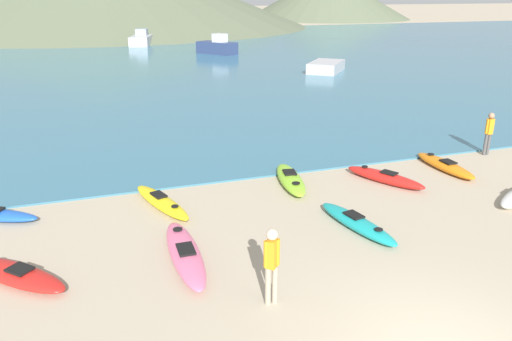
{
  "coord_description": "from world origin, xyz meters",
  "views": [
    {
      "loc": [
        -5.22,
        -5.4,
        5.9
      ],
      "look_at": [
        -0.39,
        8.76,
        0.5
      ],
      "focal_mm": 35.0,
      "sensor_mm": 36.0,
      "label": 1
    }
  ],
  "objects_px": {
    "kayak_on_sand_7": "(185,253)",
    "moored_boat_4": "(217,47)",
    "moored_boat_3": "(147,38)",
    "person_near_foreground": "(272,262)",
    "moored_boat_0": "(142,39)",
    "person_near_waterline": "(489,131)",
    "moored_boat_1": "(326,67)",
    "kayak_on_sand_0": "(16,274)",
    "kayak_on_sand_2": "(445,165)",
    "kayak_on_sand_3": "(161,202)",
    "kayak_on_sand_8": "(385,177)",
    "kayak_on_sand_4": "(290,179)",
    "kayak_on_sand_6": "(357,223)"
  },
  "relations": [
    {
      "from": "kayak_on_sand_4",
      "to": "kayak_on_sand_7",
      "type": "distance_m",
      "value": 5.56
    },
    {
      "from": "kayak_on_sand_7",
      "to": "person_near_waterline",
      "type": "xyz_separation_m",
      "value": [
        12.41,
        4.1,
        0.77
      ]
    },
    {
      "from": "moored_boat_0",
      "to": "kayak_on_sand_6",
      "type": "bearing_deg",
      "value": -90.24
    },
    {
      "from": "kayak_on_sand_0",
      "to": "moored_boat_3",
      "type": "distance_m",
      "value": 53.41
    },
    {
      "from": "moored_boat_3",
      "to": "kayak_on_sand_8",
      "type": "bearing_deg",
      "value": -88.51
    },
    {
      "from": "kayak_on_sand_4",
      "to": "moored_boat_1",
      "type": "xyz_separation_m",
      "value": [
        11.54,
        20.73,
        0.28
      ]
    },
    {
      "from": "kayak_on_sand_6",
      "to": "kayak_on_sand_8",
      "type": "distance_m",
      "value": 3.68
    },
    {
      "from": "moored_boat_0",
      "to": "person_near_foreground",
      "type": "bearing_deg",
      "value": -93.89
    },
    {
      "from": "kayak_on_sand_4",
      "to": "moored_boat_4",
      "type": "xyz_separation_m",
      "value": [
        6.62,
        34.6,
        0.57
      ]
    },
    {
      "from": "kayak_on_sand_6",
      "to": "kayak_on_sand_8",
      "type": "xyz_separation_m",
      "value": [
        2.54,
        2.67,
        0.02
      ]
    },
    {
      "from": "kayak_on_sand_4",
      "to": "person_near_foreground",
      "type": "bearing_deg",
      "value": -115.92
    },
    {
      "from": "kayak_on_sand_4",
      "to": "kayak_on_sand_8",
      "type": "xyz_separation_m",
      "value": [
        2.96,
        -0.87,
        0.01
      ]
    },
    {
      "from": "kayak_on_sand_2",
      "to": "person_near_waterline",
      "type": "xyz_separation_m",
      "value": [
        2.6,
        0.91,
        0.77
      ]
    },
    {
      "from": "kayak_on_sand_0",
      "to": "kayak_on_sand_7",
      "type": "relative_size",
      "value": 0.75
    },
    {
      "from": "kayak_on_sand_7",
      "to": "moored_boat_4",
      "type": "xyz_separation_m",
      "value": [
        10.8,
        38.27,
        0.57
      ]
    },
    {
      "from": "kayak_on_sand_0",
      "to": "kayak_on_sand_8",
      "type": "relative_size",
      "value": 0.91
    },
    {
      "from": "moored_boat_1",
      "to": "moored_boat_4",
      "type": "distance_m",
      "value": 14.73
    },
    {
      "from": "kayak_on_sand_3",
      "to": "moored_boat_3",
      "type": "bearing_deg",
      "value": 83.23
    },
    {
      "from": "kayak_on_sand_6",
      "to": "person_near_waterline",
      "type": "distance_m",
      "value": 8.79
    },
    {
      "from": "kayak_on_sand_3",
      "to": "moored_boat_0",
      "type": "bearing_deg",
      "value": 83.99
    },
    {
      "from": "kayak_on_sand_3",
      "to": "kayak_on_sand_8",
      "type": "height_order",
      "value": "kayak_on_sand_8"
    },
    {
      "from": "person_near_foreground",
      "to": "moored_boat_1",
      "type": "bearing_deg",
      "value": 61.58
    },
    {
      "from": "kayak_on_sand_2",
      "to": "kayak_on_sand_4",
      "type": "relative_size",
      "value": 0.97
    },
    {
      "from": "kayak_on_sand_7",
      "to": "moored_boat_3",
      "type": "relative_size",
      "value": 0.83
    },
    {
      "from": "moored_boat_4",
      "to": "kayak_on_sand_3",
      "type": "bearing_deg",
      "value": -107.19
    },
    {
      "from": "kayak_on_sand_6",
      "to": "moored_boat_4",
      "type": "bearing_deg",
      "value": 80.77
    },
    {
      "from": "kayak_on_sand_8",
      "to": "kayak_on_sand_3",
      "type": "bearing_deg",
      "value": 176.73
    },
    {
      "from": "kayak_on_sand_7",
      "to": "kayak_on_sand_0",
      "type": "bearing_deg",
      "value": 175.47
    },
    {
      "from": "kayak_on_sand_6",
      "to": "kayak_on_sand_8",
      "type": "relative_size",
      "value": 1.08
    },
    {
      "from": "moored_boat_1",
      "to": "moored_boat_4",
      "type": "bearing_deg",
      "value": 109.53
    },
    {
      "from": "person_near_foreground",
      "to": "moored_boat_0",
      "type": "distance_m",
      "value": 51.79
    },
    {
      "from": "kayak_on_sand_4",
      "to": "moored_boat_1",
      "type": "distance_m",
      "value": 23.73
    },
    {
      "from": "kayak_on_sand_2",
      "to": "kayak_on_sand_3",
      "type": "bearing_deg",
      "value": 179.88
    },
    {
      "from": "person_near_waterline",
      "to": "moored_boat_1",
      "type": "height_order",
      "value": "person_near_waterline"
    },
    {
      "from": "kayak_on_sand_0",
      "to": "kayak_on_sand_2",
      "type": "relative_size",
      "value": 0.87
    },
    {
      "from": "kayak_on_sand_7",
      "to": "person_near_foreground",
      "type": "height_order",
      "value": "person_near_foreground"
    },
    {
      "from": "kayak_on_sand_0",
      "to": "kayak_on_sand_4",
      "type": "distance_m",
      "value": 8.49
    },
    {
      "from": "kayak_on_sand_8",
      "to": "moored_boat_1",
      "type": "height_order",
      "value": "moored_boat_1"
    },
    {
      "from": "person_near_waterline",
      "to": "moored_boat_3",
      "type": "height_order",
      "value": "person_near_waterline"
    },
    {
      "from": "person_near_foreground",
      "to": "moored_boat_0",
      "type": "relative_size",
      "value": 0.3
    },
    {
      "from": "kayak_on_sand_4",
      "to": "person_near_foreground",
      "type": "xyz_separation_m",
      "value": [
        -2.88,
        -5.93,
        0.77
      ]
    },
    {
      "from": "kayak_on_sand_7",
      "to": "moored_boat_4",
      "type": "bearing_deg",
      "value": 74.25
    },
    {
      "from": "kayak_on_sand_4",
      "to": "person_near_waterline",
      "type": "distance_m",
      "value": 8.28
    },
    {
      "from": "kayak_on_sand_0",
      "to": "kayak_on_sand_4",
      "type": "bearing_deg",
      "value": 23.46
    },
    {
      "from": "kayak_on_sand_3",
      "to": "person_near_waterline",
      "type": "height_order",
      "value": "person_near_waterline"
    },
    {
      "from": "kayak_on_sand_3",
      "to": "moored_boat_3",
      "type": "distance_m",
      "value": 49.99
    },
    {
      "from": "kayak_on_sand_0",
      "to": "person_near_foreground",
      "type": "relative_size",
      "value": 1.52
    },
    {
      "from": "kayak_on_sand_0",
      "to": "moored_boat_3",
      "type": "xyz_separation_m",
      "value": [
        9.45,
        52.56,
        0.33
      ]
    },
    {
      "from": "person_near_foreground",
      "to": "moored_boat_3",
      "type": "height_order",
      "value": "person_near_foreground"
    },
    {
      "from": "kayak_on_sand_2",
      "to": "moored_boat_0",
      "type": "relative_size",
      "value": 0.53
    }
  ]
}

